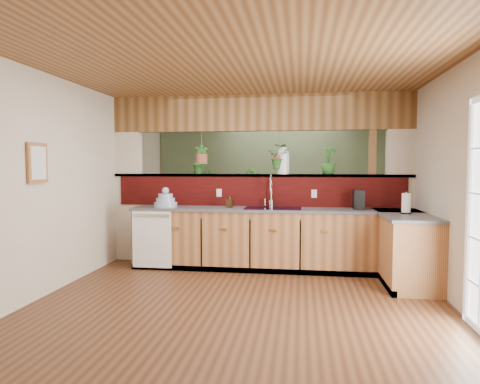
# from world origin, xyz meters

# --- Properties ---
(ground) EXTENTS (4.60, 7.00, 0.01)m
(ground) POSITION_xyz_m (0.00, 0.00, 0.00)
(ground) COLOR #4D2B17
(ground) RESTS_ON ground
(ceiling) EXTENTS (4.60, 7.00, 0.01)m
(ceiling) POSITION_xyz_m (0.00, 0.00, 2.60)
(ceiling) COLOR brown
(ceiling) RESTS_ON ground
(wall_back) EXTENTS (4.60, 0.02, 2.60)m
(wall_back) POSITION_xyz_m (0.00, 3.50, 1.30)
(wall_back) COLOR beige
(wall_back) RESTS_ON ground
(wall_front) EXTENTS (4.60, 0.02, 2.60)m
(wall_front) POSITION_xyz_m (0.00, -3.50, 1.30)
(wall_front) COLOR beige
(wall_front) RESTS_ON ground
(wall_left) EXTENTS (0.02, 7.00, 2.60)m
(wall_left) POSITION_xyz_m (-2.30, 0.00, 1.30)
(wall_left) COLOR beige
(wall_left) RESTS_ON ground
(wall_right) EXTENTS (0.02, 7.00, 2.60)m
(wall_right) POSITION_xyz_m (2.30, 0.00, 1.30)
(wall_right) COLOR beige
(wall_right) RESTS_ON ground
(pass_through_partition) EXTENTS (4.60, 0.21, 2.60)m
(pass_through_partition) POSITION_xyz_m (0.03, 1.35, 1.19)
(pass_through_partition) COLOR beige
(pass_through_partition) RESTS_ON ground
(pass_through_ledge) EXTENTS (4.60, 0.21, 0.04)m
(pass_through_ledge) POSITION_xyz_m (0.00, 1.35, 1.37)
(pass_through_ledge) COLOR brown
(pass_through_ledge) RESTS_ON ground
(header_beam) EXTENTS (4.60, 0.15, 0.55)m
(header_beam) POSITION_xyz_m (0.00, 1.35, 2.33)
(header_beam) COLOR brown
(header_beam) RESTS_ON ground
(sage_backwall) EXTENTS (4.55, 0.02, 2.55)m
(sage_backwall) POSITION_xyz_m (0.00, 3.48, 1.30)
(sage_backwall) COLOR #546645
(sage_backwall) RESTS_ON ground
(countertop) EXTENTS (4.14, 1.52, 0.90)m
(countertop) POSITION_xyz_m (0.84, 0.87, 0.45)
(countertop) COLOR #915A32
(countertop) RESTS_ON ground
(dishwasher) EXTENTS (0.58, 0.03, 0.82)m
(dishwasher) POSITION_xyz_m (-1.48, 0.66, 0.46)
(dishwasher) COLOR white
(dishwasher) RESTS_ON ground
(navy_sink) EXTENTS (0.82, 0.50, 0.18)m
(navy_sink) POSITION_xyz_m (0.25, 0.98, 0.82)
(navy_sink) COLOR black
(navy_sink) RESTS_ON countertop
(framed_print) EXTENTS (0.04, 0.35, 0.45)m
(framed_print) POSITION_xyz_m (-2.27, -0.80, 1.55)
(framed_print) COLOR #915A32
(framed_print) RESTS_ON wall_left
(faucet) EXTENTS (0.22, 0.22, 0.49)m
(faucet) POSITION_xyz_m (0.21, 1.13, 1.16)
(faucet) COLOR #B7B7B2
(faucet) RESTS_ON countertop
(dish_stack) EXTENTS (0.34, 0.34, 0.30)m
(dish_stack) POSITION_xyz_m (-1.35, 0.91, 0.99)
(dish_stack) COLOR #919EBC
(dish_stack) RESTS_ON countertop
(soap_dispenser) EXTENTS (0.10, 0.10, 0.19)m
(soap_dispenser) POSITION_xyz_m (-0.39, 1.00, 0.99)
(soap_dispenser) COLOR #382514
(soap_dispenser) RESTS_ON countertop
(coffee_maker) EXTENTS (0.15, 0.25, 0.28)m
(coffee_maker) POSITION_xyz_m (1.47, 0.99, 1.03)
(coffee_maker) COLOR black
(coffee_maker) RESTS_ON countertop
(paper_towel) EXTENTS (0.13, 0.13, 0.28)m
(paper_towel) POSITION_xyz_m (2.00, 0.51, 1.03)
(paper_towel) COLOR black
(paper_towel) RESTS_ON countertop
(glass_jar) EXTENTS (0.18, 0.18, 0.41)m
(glass_jar) POSITION_xyz_m (0.38, 1.35, 1.60)
(glass_jar) COLOR silver
(glass_jar) RESTS_ON pass_through_ledge
(ledge_plant_left) EXTENTS (0.26, 0.22, 0.40)m
(ledge_plant_left) POSITION_xyz_m (-0.93, 1.35, 1.59)
(ledge_plant_left) COLOR #25571E
(ledge_plant_left) RESTS_ON pass_through_ledge
(ledge_plant_right) EXTENTS (0.30, 0.30, 0.42)m
(ledge_plant_right) POSITION_xyz_m (1.06, 1.35, 1.60)
(ledge_plant_right) COLOR #25571E
(ledge_plant_right) RESTS_ON pass_through_ledge
(hanging_plant_a) EXTENTS (0.24, 0.20, 0.50)m
(hanging_plant_a) POSITION_xyz_m (-0.90, 1.35, 1.79)
(hanging_plant_a) COLOR brown
(hanging_plant_a) RESTS_ON header_beam
(hanging_plant_b) EXTENTS (0.42, 0.39, 0.51)m
(hanging_plant_b) POSITION_xyz_m (0.33, 1.35, 1.82)
(hanging_plant_b) COLOR brown
(hanging_plant_b) RESTS_ON header_beam
(shelving_console) EXTENTS (1.58, 0.84, 1.02)m
(shelving_console) POSITION_xyz_m (-0.75, 3.25, 0.50)
(shelving_console) COLOR black
(shelving_console) RESTS_ON ground
(shelf_plant_a) EXTENTS (0.25, 0.19, 0.43)m
(shelf_plant_a) POSITION_xyz_m (-1.19, 3.25, 1.23)
(shelf_plant_a) COLOR #25571E
(shelf_plant_a) RESTS_ON shelving_console
(shelf_plant_b) EXTENTS (0.30, 0.30, 0.46)m
(shelf_plant_b) POSITION_xyz_m (-0.32, 3.25, 1.24)
(shelf_plant_b) COLOR #25571E
(shelf_plant_b) RESTS_ON shelving_console
(floor_plant) EXTENTS (0.71, 0.64, 0.70)m
(floor_plant) POSITION_xyz_m (1.10, 2.38, 0.35)
(floor_plant) COLOR #25571E
(floor_plant) RESTS_ON ground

